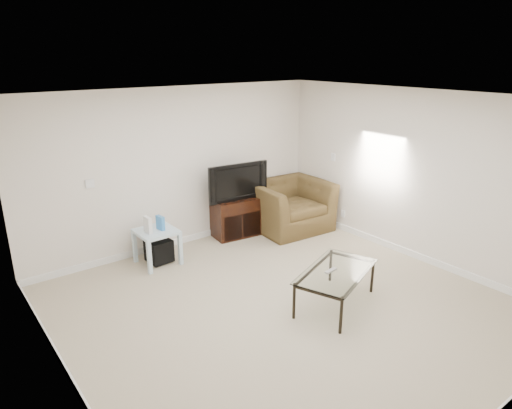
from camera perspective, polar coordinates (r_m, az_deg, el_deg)
floor at (r=5.76m, az=3.42°, el=-12.55°), size 5.00×5.00×0.00m
ceiling at (r=4.96m, az=3.98°, el=13.05°), size 5.00×5.00×0.00m
wall_back at (r=7.22m, az=-9.51°, el=4.46°), size 5.00×0.02×2.50m
wall_left at (r=4.15m, az=-23.57°, el=-7.60°), size 0.02×5.00×2.50m
wall_right at (r=7.07m, az=19.17°, el=3.38°), size 0.02×5.00×2.50m
plate_back at (r=6.69m, az=-20.05°, el=2.47°), size 0.12×0.02×0.12m
plate_right_switch at (r=8.01m, az=9.61°, el=5.85°), size 0.02×0.09×0.13m
plate_right_outlet at (r=8.08m, az=10.81°, el=-1.13°), size 0.02×0.08×0.12m
tv_stand at (r=7.74m, az=-2.66°, el=-1.48°), size 0.84×0.64×0.65m
dvd_player at (r=7.63m, az=-2.53°, el=-0.04°), size 0.43×0.32×0.06m
television at (r=7.52m, az=-2.61°, el=3.00°), size 1.01×0.30×0.62m
side_table at (r=6.86m, az=-12.24°, el=-5.18°), size 0.55×0.55×0.52m
subwoofer at (r=6.93m, az=-12.03°, el=-5.63°), size 0.35×0.35×0.33m
game_console at (r=6.65m, az=-13.38°, el=-2.49°), size 0.06×0.18×0.24m
game_case at (r=6.74m, az=-11.87°, el=-2.26°), size 0.07×0.16×0.21m
recliner at (r=7.95m, az=4.26°, el=0.83°), size 1.35×0.94×1.12m
coffee_table at (r=5.76m, az=9.88°, el=-10.23°), size 1.32×1.03×0.46m
remote at (r=5.62m, az=9.33°, el=-8.15°), size 0.19×0.07×0.02m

